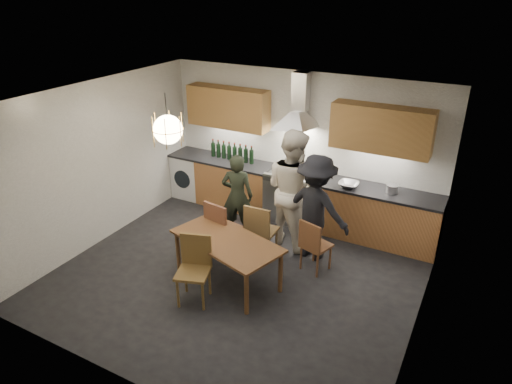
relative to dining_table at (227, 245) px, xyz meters
The scene contains 17 objects.
ground 0.62m from the dining_table, 68.09° to the left, with size 5.00×5.00×0.00m, color black.
room_shell 1.13m from the dining_table, 68.09° to the left, with size 5.02×4.52×2.61m.
counter_run 2.13m from the dining_table, 87.49° to the left, with size 5.00×0.62×0.90m.
range_stove 2.12m from the dining_table, 88.12° to the left, with size 0.90×0.60×0.92m.
wall_fixtures 2.58m from the dining_table, 88.22° to the left, with size 4.30×0.54×1.10m.
pendant_lamp 1.77m from the dining_table, behind, with size 0.43×0.43×0.70m.
dining_table is the anchor object (origin of this frame).
chair_back_left 0.63m from the dining_table, 130.48° to the left, with size 0.49×0.49×0.95m.
chair_back_mid 0.72m from the dining_table, 77.77° to the left, with size 0.44×0.44×0.93m.
chair_back_right 1.26m from the dining_table, 38.25° to the left, with size 0.47×0.47×0.84m.
chair_front 0.56m from the dining_table, 108.31° to the right, with size 0.53×0.53×0.93m.
person_left 1.33m from the dining_table, 113.69° to the left, with size 0.52×0.34×1.44m, color black.
person_mid 1.49m from the dining_table, 75.29° to the left, with size 0.94×0.73×1.93m, color silver.
person_right 1.47m from the dining_table, 54.46° to the left, with size 1.08×0.62×1.67m, color black.
mixing_bowl 2.32m from the dining_table, 61.81° to the left, with size 0.32×0.32×0.08m, color #B9B9BC.
stock_pot 2.78m from the dining_table, 50.55° to the left, with size 0.18×0.18×0.13m, color #B5B5B8.
wine_bottles 2.55m from the dining_table, 118.95° to the left, with size 0.90×0.08×0.33m.
Camera 1 is at (2.86, -4.79, 3.95)m, focal length 32.00 mm.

